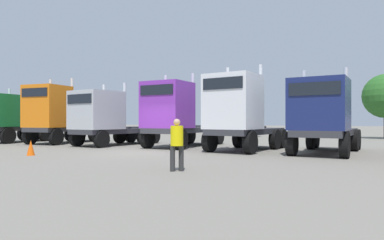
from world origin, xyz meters
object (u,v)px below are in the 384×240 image
(semi_truck_green, at_px, (10,118))
(semi_truck_white, at_px, (238,112))
(semi_truck_silver, at_px, (104,117))
(semi_truck_navy, at_px, (323,116))
(semi_truck_orange, at_px, (55,114))
(visitor_in_hivis, at_px, (177,141))
(traffic_cone_near, at_px, (31,148))
(semi_truck_purple, at_px, (174,114))

(semi_truck_green, distance_m, semi_truck_white, 17.28)
(semi_truck_silver, relative_size, semi_truck_navy, 0.95)
(semi_truck_white, bearing_deg, semi_truck_orange, -84.22)
(visitor_in_hivis, bearing_deg, semi_truck_silver, 7.04)
(semi_truck_navy, relative_size, traffic_cone_near, 9.50)
(semi_truck_orange, bearing_deg, semi_truck_navy, 84.81)
(semi_truck_white, relative_size, visitor_in_hivis, 3.68)
(semi_truck_navy, height_order, visitor_in_hivis, semi_truck_navy)
(semi_truck_white, relative_size, semi_truck_navy, 0.91)
(semi_truck_orange, relative_size, visitor_in_hivis, 3.96)
(semi_truck_green, bearing_deg, semi_truck_silver, 89.03)
(semi_truck_green, relative_size, visitor_in_hivis, 3.54)
(semi_truck_silver, height_order, semi_truck_white, semi_truck_white)
(semi_truck_silver, bearing_deg, semi_truck_orange, -84.01)
(semi_truck_navy, bearing_deg, semi_truck_purple, -90.31)
(semi_truck_white, bearing_deg, semi_truck_purple, -94.36)
(semi_truck_green, height_order, semi_truck_silver, semi_truck_green)
(semi_truck_navy, distance_m, traffic_cone_near, 13.53)
(semi_truck_green, height_order, semi_truck_navy, semi_truck_navy)
(semi_truck_navy, relative_size, visitor_in_hivis, 4.04)
(semi_truck_green, distance_m, semi_truck_navy, 21.34)
(semi_truck_orange, bearing_deg, semi_truck_purple, 88.74)
(semi_truck_purple, height_order, traffic_cone_near, semi_truck_purple)
(semi_truck_silver, distance_m, semi_truck_white, 8.92)
(semi_truck_silver, xyz_separation_m, semi_truck_white, (8.91, -0.27, 0.21))
(traffic_cone_near, bearing_deg, semi_truck_white, 37.04)
(semi_truck_silver, height_order, visitor_in_hivis, semi_truck_silver)
(semi_truck_purple, xyz_separation_m, semi_truck_navy, (8.25, -0.76, -0.16))
(semi_truck_white, bearing_deg, traffic_cone_near, -45.34)
(semi_truck_white, xyz_separation_m, semi_truck_navy, (4.05, 0.13, -0.22))
(semi_truck_purple, bearing_deg, semi_truck_white, 81.04)
(semi_truck_purple, distance_m, visitor_in_hivis, 9.64)
(semi_truck_navy, bearing_deg, semi_truck_silver, -85.65)
(semi_truck_purple, distance_m, traffic_cone_near, 7.98)
(semi_truck_green, height_order, semi_truck_purple, semi_truck_purple)
(semi_truck_green, relative_size, semi_truck_orange, 0.89)
(semi_truck_purple, bearing_deg, semi_truck_green, -83.29)
(semi_truck_orange, height_order, semi_truck_purple, semi_truck_orange)
(semi_truck_orange, xyz_separation_m, semi_truck_navy, (17.29, -0.30, -0.22))
(semi_truck_orange, height_order, semi_truck_white, semi_truck_orange)
(traffic_cone_near, bearing_deg, semi_truck_purple, 61.51)
(visitor_in_hivis, height_order, traffic_cone_near, visitor_in_hivis)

